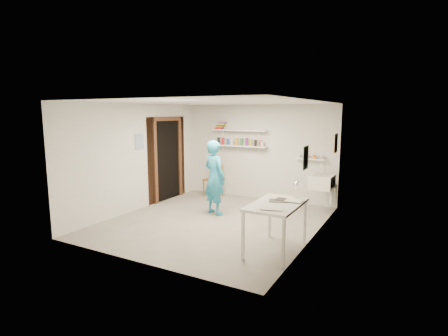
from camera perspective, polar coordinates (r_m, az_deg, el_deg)
The scene contains 27 objects.
floor at distance 7.23m, azimuth -1.54°, elevation -8.76°, with size 4.00×4.50×0.02m, color slate.
ceiling at distance 6.89m, azimuth -1.62°, elevation 10.77°, with size 4.00×4.50×0.02m, color silver.
wall_back at distance 8.97m, azimuth 5.71°, elevation 2.59°, with size 4.00×0.02×2.40m, color silver.
wall_front at distance 5.16m, azimuth -14.32°, elevation -2.44°, with size 4.00×0.02×2.40m, color silver.
wall_left at distance 8.15m, azimuth -13.89°, elevation 1.72°, with size 0.02×4.50×2.40m, color silver.
wall_right at distance 6.21m, azimuth 14.67°, elevation -0.54°, with size 0.02×4.50×2.40m, color silver.
doorway_recess at distance 8.96m, azimuth -9.22°, elevation 1.22°, with size 0.02×0.90×2.00m, color black.
corridor_box at distance 9.40m, azimuth -12.65°, elevation 1.79°, with size 1.40×1.50×2.10m, color brown.
door_lintel at distance 8.87m, azimuth -9.29°, elevation 7.95°, with size 0.06×1.05×0.10m, color brown.
door_jamb_near at distance 8.56m, azimuth -11.16°, elevation 0.80°, with size 0.06×0.10×2.00m, color brown.
door_jamb_far at distance 9.34m, azimuth -7.24°, elevation 1.58°, with size 0.06×0.10×2.00m, color brown.
shelf_lower at distance 9.04m, azimuth 2.48°, elevation 3.63°, with size 1.50×0.22×0.03m, color white.
shelf_upper at distance 9.01m, azimuth 2.50°, elevation 6.17°, with size 1.50×0.22×0.03m, color white.
ledge_shelf at distance 8.46m, azimuth 13.91°, elevation 1.43°, with size 0.70×0.14×0.03m, color white.
poster_left at distance 8.14m, azimuth -13.63°, elevation 4.20°, with size 0.01×0.28×0.36m, color #334C7F.
poster_right_a at distance 7.92m, azimuth 17.81°, elevation 3.89°, with size 0.01×0.34×0.42m, color #995933.
poster_right_b at distance 5.64m, azimuth 13.21°, elevation 1.65°, with size 0.01×0.30×0.38m, color #3F724C.
belfast_sink at distance 7.98m, azimuth 15.70°, elevation -2.14°, with size 0.48×0.60×0.30m, color white.
man at distance 7.57m, azimuth -1.56°, elevation -1.57°, with size 0.59×0.39×1.62m, color teal.
wall_clock at distance 7.74m, azimuth -1.28°, elevation 0.69°, with size 0.29×0.29×0.04m, color #C4C586.
wooden_chair at distance 9.22m, azimuth -1.81°, elevation -1.90°, with size 0.42×0.40×0.90m, color brown.
work_table at distance 5.69m, azimuth 8.48°, elevation -9.57°, with size 0.71×1.19×0.79m, color silver.
desk_lamp at distance 5.91m, azimuth 12.01°, elevation -2.78°, with size 0.15×0.15×0.15m, color white.
spray_cans at distance 9.03m, azimuth 2.49°, elevation 4.27°, with size 1.32×0.06×0.17m.
book_stack at distance 9.26m, azimuth -0.52°, elevation 6.95°, with size 0.30×0.14×0.20m.
ledge_pots at distance 8.45m, azimuth 13.93°, elevation 1.84°, with size 0.48×0.07×0.09m.
papers at distance 5.57m, azimuth 8.58°, elevation -5.59°, with size 0.30×0.22×0.02m.
Camera 1 is at (3.47, -5.95, 2.20)m, focal length 28.00 mm.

